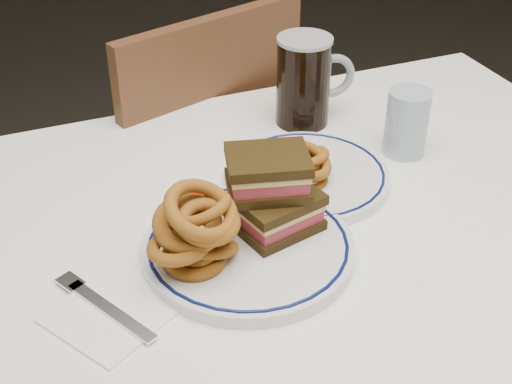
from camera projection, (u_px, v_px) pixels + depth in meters
name	position (u px, v px, depth m)	size (l,w,h in m)	color
dining_table	(272.00, 287.00, 1.07)	(1.27, 0.87, 0.75)	white
chair_far	(187.00, 180.00, 1.60)	(0.52, 0.52, 0.90)	#3F2914
main_plate	(248.00, 248.00, 0.96)	(0.29, 0.29, 0.02)	silver
reuben_sandwich	(273.00, 192.00, 0.96)	(0.14, 0.12, 0.11)	black
onion_rings_main	(196.00, 231.00, 0.90)	(0.13, 0.11, 0.13)	brown
ketchup_ramekin	(196.00, 199.00, 1.01)	(0.06, 0.06, 0.03)	silver
beer_mug	(305.00, 80.00, 1.24)	(0.14, 0.10, 0.16)	black
water_glass	(407.00, 123.00, 1.16)	(0.07, 0.07, 0.11)	#98AFC4
far_plate	(307.00, 176.00, 1.11)	(0.26, 0.26, 0.02)	silver
onion_rings_far	(307.00, 164.00, 1.09)	(0.09, 0.10, 0.08)	brown
napkin_fork	(110.00, 312.00, 0.87)	(0.18, 0.18, 0.01)	white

